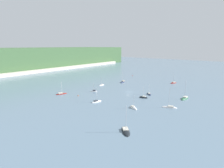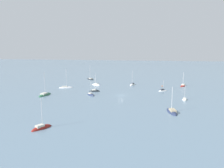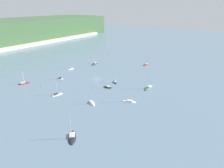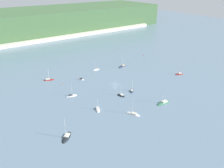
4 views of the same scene
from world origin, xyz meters
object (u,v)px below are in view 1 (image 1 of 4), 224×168
sailboat_0 (97,102)px  sailboat_8 (133,108)px  sailboat_9 (123,82)px  mooring_buoy_0 (132,76)px  sailboat_4 (61,94)px  sailboat_6 (102,85)px  mooring_buoy_1 (78,96)px  sailboat_7 (94,91)px  sailboat_2 (185,99)px  sailboat_10 (149,94)px  sailboat_5 (173,83)px  sailboat_3 (169,107)px  sailboat_11 (143,98)px  sailboat_1 (126,131)px

sailboat_0 → sailboat_8: bearing=-64.0°
sailboat_9 → mooring_buoy_0: bearing=-175.3°
sailboat_4 → sailboat_6: (34.94, -3.13, -0.04)m
sailboat_0 → mooring_buoy_1: (1.57, 16.95, 0.19)m
sailboat_7 → mooring_buoy_0: (68.15, 12.26, 0.22)m
sailboat_0 → sailboat_2: (36.50, -35.88, -0.00)m
sailboat_2 → sailboat_10: bearing=-73.3°
sailboat_8 → mooring_buoy_1: (-2.88, 37.69, 0.21)m
sailboat_5 → sailboat_6: bearing=-16.8°
sailboat_3 → sailboat_5: sailboat_3 is taller
sailboat_3 → mooring_buoy_0: bearing=-70.5°
sailboat_3 → sailboat_11: size_ratio=1.45×
sailboat_6 → sailboat_10: 40.85m
sailboat_8 → mooring_buoy_0: 93.47m
sailboat_5 → sailboat_8: (-70.64, -5.14, -0.03)m
sailboat_5 → sailboat_10: sailboat_5 is taller
sailboat_7 → sailboat_9: (37.15, 2.24, -0.03)m
sailboat_1 → sailboat_2: bearing=130.8°
sailboat_6 → sailboat_9: 20.71m
sailboat_2 → sailboat_11: sailboat_2 is taller
sailboat_0 → sailboat_10: size_ratio=1.22×
sailboat_4 → sailboat_5: size_ratio=0.92×
sailboat_0 → sailboat_9: (52.42, 19.24, -0.01)m
sailboat_11 → mooring_buoy_1: bearing=19.2°
sailboat_0 → mooring_buoy_0: bearing=33.2°
sailboat_3 → sailboat_8: size_ratio=1.44×
sailboat_2 → sailboat_9: bearing=-101.8°
sailboat_0 → sailboat_7: size_ratio=1.46×
sailboat_7 → sailboat_11: sailboat_11 is taller
mooring_buoy_1 → sailboat_5: bearing=-23.9°
sailboat_8 → sailboat_7: bearing=-168.6°
sailboat_3 → sailboat_10: 24.62m
mooring_buoy_1 → sailboat_6: bearing=15.3°
mooring_buoy_0 → sailboat_3: bearing=-136.5°
sailboat_3 → sailboat_8: bearing=17.1°
sailboat_2 → sailboat_6: size_ratio=1.67×
sailboat_7 → sailboat_10: bearing=173.1°
sailboat_9 → sailboat_11: (-29.24, -35.40, -0.01)m
sailboat_2 → sailboat_7: sailboat_2 is taller
sailboat_2 → mooring_buoy_0: (46.93, 65.14, 0.24)m
sailboat_7 → sailboat_10: 36.42m
sailboat_3 → sailboat_9: 64.63m
sailboat_0 → sailboat_8: size_ratio=1.21×
sailboat_0 → sailboat_11: (23.18, -16.16, -0.02)m
sailboat_7 → mooring_buoy_0: sailboat_7 is taller
sailboat_2 → sailboat_10: 21.00m
sailboat_4 → sailboat_6: 35.08m
sailboat_8 → sailboat_10: bearing=128.4°
sailboat_3 → sailboat_4: sailboat_3 is taller
sailboat_11 → sailboat_3: bearing=145.6°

